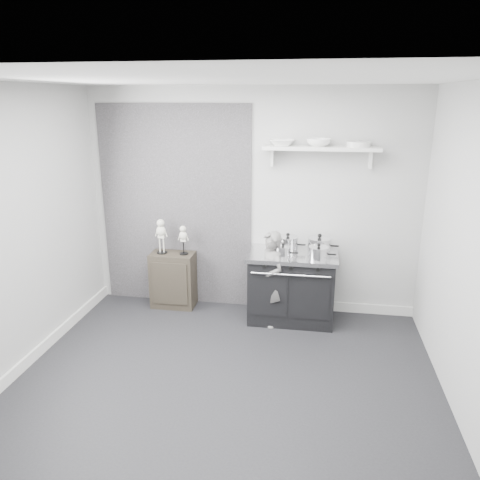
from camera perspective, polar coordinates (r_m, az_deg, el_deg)
name	(u,v)px	position (r m, az deg, el deg)	size (l,w,h in m)	color
ground	(223,385)	(4.55, -2.03, -17.25)	(4.00, 4.00, 0.00)	black
room_shell	(215,209)	(4.04, -3.09, 3.74)	(4.02, 3.62, 2.71)	#A9A8A6
wall_shelf	(321,149)	(5.39, 9.86, 10.85)	(1.30, 0.26, 0.24)	silver
stove	(291,286)	(5.60, 6.29, -5.64)	(1.04, 0.65, 0.83)	black
side_cabinet	(173,280)	(5.99, -8.13, -4.83)	(0.54, 0.32, 0.70)	black
child	(271,279)	(5.39, 3.76, -4.78)	(0.41, 0.27, 1.13)	slate
pot_back_left	(288,243)	(5.52, 5.84, -0.41)	(0.33, 0.25, 0.22)	silver
pot_back_right	(319,245)	(5.54, 9.64, -0.54)	(0.37, 0.28, 0.22)	silver
pot_front_right	(318,253)	(5.26, 9.55, -1.58)	(0.31, 0.22, 0.19)	silver
pot_front_center	(283,252)	(5.29, 5.25, -1.41)	(0.26, 0.17, 0.16)	silver
skeleton_full	(161,234)	(5.84, -9.59, 0.77)	(0.14, 0.09, 0.50)	beige
skeleton_torso	(183,238)	(5.77, -6.93, 0.25)	(0.12, 0.08, 0.42)	beige
bowl_large	(282,143)	(5.39, 5.12, 11.75)	(0.29, 0.29, 0.07)	white
bowl_small	(319,142)	(5.38, 9.56, 11.64)	(0.27, 0.27, 0.08)	white
plate_stack	(358,144)	(5.40, 14.23, 11.25)	(0.26, 0.26, 0.06)	silver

